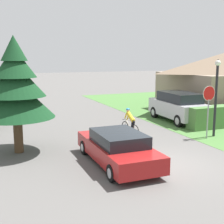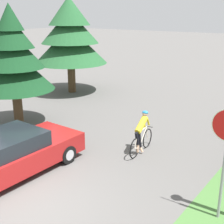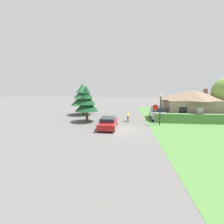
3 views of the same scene
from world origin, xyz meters
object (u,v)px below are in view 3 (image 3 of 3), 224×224
(parked_suv_right, at_px, (157,113))
(street_lamp, at_px, (160,106))
(sedan_left_lane, at_px, (108,123))
(conifer_tall_near, at_px, (87,101))
(stop_sign, at_px, (155,111))
(cyclist, at_px, (128,117))
(conifer_tall_far, at_px, (83,96))
(cottage_house, at_px, (191,103))

(parked_suv_right, xyz_separation_m, street_lamp, (-0.48, -4.04, 1.48))
(sedan_left_lane, relative_size, street_lamp, 1.18)
(street_lamp, distance_m, conifer_tall_near, 9.93)
(stop_sign, bearing_deg, street_lamp, -162.06)
(cyclist, xyz_separation_m, conifer_tall_far, (-7.99, 4.94, 2.69))
(street_lamp, height_order, conifer_tall_far, conifer_tall_far)
(sedan_left_lane, relative_size, conifer_tall_far, 0.85)
(cyclist, relative_size, parked_suv_right, 0.37)
(conifer_tall_near, xyz_separation_m, conifer_tall_far, (-2.18, 5.66, 0.50))
(street_lamp, bearing_deg, conifer_tall_near, 173.81)
(conifer_tall_far, bearing_deg, parked_suv_right, -12.09)
(parked_suv_right, bearing_deg, conifer_tall_near, 108.74)
(cottage_house, bearing_deg, sedan_left_lane, -146.74)
(cottage_house, distance_m, cyclist, 11.24)
(sedan_left_lane, xyz_separation_m, street_lamp, (6.43, 1.97, 1.83))
(cyclist, xyz_separation_m, parked_suv_right, (4.54, 2.25, 0.27))
(conifer_tall_far, bearing_deg, street_lamp, -29.18)
(stop_sign, height_order, street_lamp, street_lamp)
(stop_sign, distance_m, street_lamp, 0.87)
(cottage_house, bearing_deg, cyclist, -156.34)
(street_lamp, bearing_deg, stop_sign, -160.02)
(sedan_left_lane, bearing_deg, conifer_tall_near, 49.18)
(parked_suv_right, bearing_deg, street_lamp, 175.88)
(cottage_house, height_order, street_lamp, cottage_house)
(conifer_tall_far, bearing_deg, cyclist, -31.72)
(sedan_left_lane, height_order, parked_suv_right, parked_suv_right)
(parked_suv_right, distance_m, conifer_tall_near, 10.94)
(cottage_house, relative_size, conifer_tall_far, 1.60)
(cyclist, distance_m, conifer_tall_far, 9.77)
(cyclist, distance_m, parked_suv_right, 5.08)
(conifer_tall_near, bearing_deg, street_lamp, -6.19)
(stop_sign, xyz_separation_m, conifer_tall_near, (-9.21, 1.31, 0.96))
(sedan_left_lane, height_order, conifer_tall_far, conifer_tall_far)
(street_lamp, relative_size, conifer_tall_near, 0.80)
(cottage_house, height_order, conifer_tall_near, conifer_tall_near)
(cottage_house, relative_size, sedan_left_lane, 1.87)
(cottage_house, height_order, conifer_tall_far, conifer_tall_far)
(cottage_house, xyz_separation_m, cyclist, (-10.21, -4.43, -1.61))
(cyclist, relative_size, conifer_tall_far, 0.31)
(cyclist, distance_m, conifer_tall_near, 6.25)
(street_lamp, relative_size, conifer_tall_far, 0.73)
(sedan_left_lane, bearing_deg, cyclist, -31.57)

